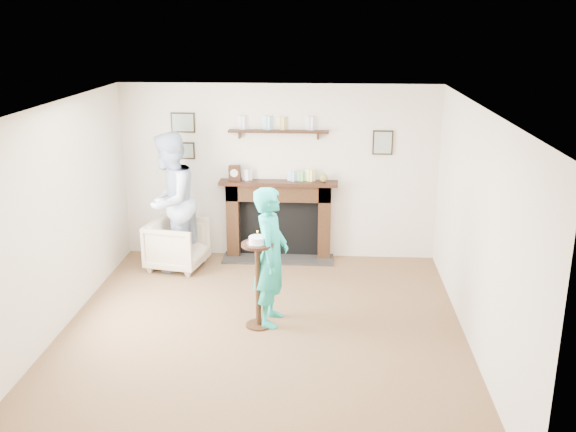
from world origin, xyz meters
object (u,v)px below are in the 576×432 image
at_px(woman, 272,321).
at_px(pedestal_table, 258,268).
at_px(armchair, 179,267).
at_px(man, 174,267).

xyz_separation_m(woman, pedestal_table, (-0.14, -0.11, 0.70)).
height_order(armchair, woman, woman).
height_order(man, woman, man).
distance_m(armchair, man, 0.07).
distance_m(woman, pedestal_table, 0.73).
bearing_deg(armchair, pedestal_table, -131.43).
bearing_deg(armchair, woman, -126.70).
xyz_separation_m(man, woman, (1.53, -1.60, 0.00)).
bearing_deg(woman, man, 48.73).
bearing_deg(man, armchair, 100.34).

